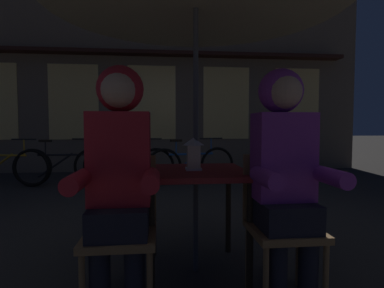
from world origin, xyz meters
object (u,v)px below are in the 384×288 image
chair_right (280,217)px  bicycle_third (128,165)px  lantern (193,153)px  chair_left (121,222)px  bicycle_second (63,166)px  person_left_hooded (119,163)px  cafe_table (196,184)px  bicycle_nearest (3,167)px  bicycle_fourth (191,165)px  person_right_hooded (285,161)px  potted_plant (288,151)px

chair_right → bicycle_third: (-1.31, 3.87, -0.14)m
lantern → chair_left: lantern is taller
lantern → bicycle_second: bearing=119.3°
person_left_hooded → bicycle_second: 4.22m
cafe_table → bicycle_nearest: size_ratio=0.45×
bicycle_second → bicycle_fourth: size_ratio=1.02×
chair_right → bicycle_fourth: 3.78m
person_left_hooded → bicycle_third: person_left_hooded is taller
cafe_table → bicycle_third: 3.61m
bicycle_second → bicycle_third: (1.15, 0.02, 0.00)m
bicycle_nearest → chair_right: bearing=-48.1°
chair_right → bicycle_second: (-2.46, 3.85, -0.14)m
chair_left → person_right_hooded: 1.03m
person_right_hooded → potted_plant: size_ratio=1.52×
cafe_table → chair_right: bearing=-37.5°
cafe_table → lantern: 0.22m
person_left_hooded → bicycle_fourth: 3.94m
chair_left → chair_right: same height
lantern → person_right_hooded: 0.65m
person_left_hooded → bicycle_third: size_ratio=0.84×
chair_right → bicycle_nearest: 5.18m
bicycle_second → bicycle_fourth: (2.29, -0.09, 0.00)m
cafe_table → lantern: (-0.02, -0.01, 0.22)m
bicycle_third → bicycle_fourth: size_ratio=1.01×
bicycle_second → potted_plant: size_ratio=1.83×
person_right_hooded → person_left_hooded: bearing=180.0°
potted_plant → bicycle_third: bearing=-172.1°
lantern → bicycle_nearest: bearing=130.3°
chair_left → bicycle_nearest: 4.60m
person_right_hooded → bicycle_second: bearing=122.2°
chair_right → bicycle_third: chair_right is taller
bicycle_third → potted_plant: (3.22, 0.45, 0.20)m
cafe_table → person_right_hooded: size_ratio=0.53×
chair_left → bicycle_nearest: bearing=123.0°
bicycle_third → bicycle_fourth: bearing=-5.0°
lantern → chair_left: size_ratio=0.27×
cafe_table → chair_left: size_ratio=0.85×
bicycle_fourth → chair_left: bearing=-101.8°
cafe_table → bicycle_second: size_ratio=0.44×
lantern → chair_left: bearing=-142.1°
chair_left → bicycle_third: chair_left is taller
potted_plant → chair_right: bearing=-113.9°
cafe_table → bicycle_second: bearing=119.6°
bicycle_third → cafe_table: bearing=-76.6°
chair_right → potted_plant: potted_plant is taller
bicycle_second → bicycle_fourth: bearing=-2.1°
chair_right → person_left_hooded: 1.03m
lantern → cafe_table: bearing=28.0°
chair_right → person_left_hooded: (-0.96, -0.06, 0.36)m
bicycle_second → potted_plant: potted_plant is taller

